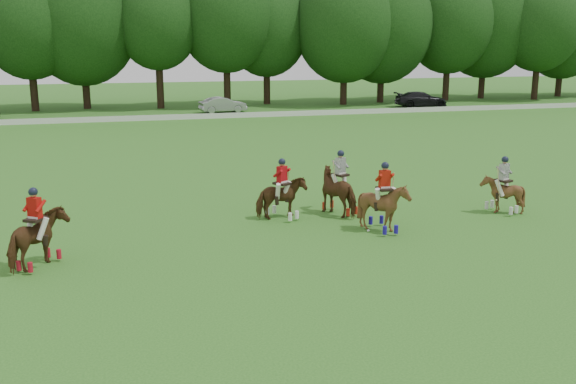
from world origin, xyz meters
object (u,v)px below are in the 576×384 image
object	(u,v)px
polo_red_c	(384,206)
polo_ball	(368,231)
car_mid	(223,105)
polo_red_b	(282,198)
polo_stripe_a	(340,191)
car_right	(421,99)
polo_stripe_b	(502,193)
polo_red_a	(37,239)

from	to	relation	value
polo_red_c	polo_ball	distance (m)	0.99
car_mid	polo_red_b	xyz separation A→B (m)	(-4.12, -36.65, 0.09)
polo_red_b	polo_stripe_a	size ratio (longest dim) A/B	0.93
polo_red_b	polo_stripe_a	bearing A→B (deg)	3.00
car_right	polo_stripe_b	distance (m)	41.23
car_mid	polo_red_b	world-z (taller)	polo_red_b
polo_red_c	polo_ball	xyz separation A→B (m)	(-0.53, 0.02, -0.83)
car_mid	car_right	xyz separation A→B (m)	(20.03, 0.00, 0.04)
polo_stripe_a	polo_red_c	bearing A→B (deg)	-75.48
polo_red_c	polo_stripe_a	bearing A→B (deg)	104.52
polo_red_a	polo_red_c	world-z (taller)	polo_red_c
polo_red_a	polo_stripe_b	size ratio (longest dim) A/B	1.08
polo_red_c	polo_stripe_a	world-z (taller)	polo_stripe_a
polo_red_a	polo_stripe_b	xyz separation A→B (m)	(16.37, 1.75, -0.09)
polo_red_a	polo_red_b	world-z (taller)	polo_red_a
car_right	polo_red_a	size ratio (longest dim) A/B	2.21
car_mid	car_right	distance (m)	20.03
car_mid	polo_red_c	xyz separation A→B (m)	(-1.17, -39.08, 0.17)
polo_red_b	polo_stripe_b	bearing A→B (deg)	-9.62
car_right	polo_red_a	xyz separation A→B (m)	(-32.25, -39.80, 0.10)
polo_stripe_a	polo_ball	world-z (taller)	polo_stripe_a
polo_red_c	polo_stripe_a	size ratio (longest dim) A/B	0.99
polo_stripe_b	polo_ball	world-z (taller)	polo_stripe_b
polo_red_c	polo_stripe_b	xyz separation A→B (m)	(5.32, 1.03, -0.11)
car_mid	polo_ball	distance (m)	39.10
car_right	polo_stripe_b	bearing A→B (deg)	164.08
polo_stripe_b	car_mid	bearing A→B (deg)	96.23
polo_stripe_b	polo_ball	xyz separation A→B (m)	(-5.84, -1.01, -0.73)
car_mid	polo_ball	bearing A→B (deg)	169.72
car_right	polo_red_b	xyz separation A→B (m)	(-24.15, -36.65, 0.05)
polo_stripe_a	polo_ball	distance (m)	2.67
car_right	polo_red_b	size ratio (longest dim) A/B	2.31
polo_red_a	polo_red_c	xyz separation A→B (m)	(11.05, 0.72, 0.02)
polo_red_c	car_mid	bearing A→B (deg)	88.29
car_right	polo_stripe_a	xyz separation A→B (m)	(-21.85, -36.53, 0.14)
polo_red_b	polo_ball	world-z (taller)	polo_red_b
car_mid	polo_stripe_a	distance (m)	36.58
polo_stripe_a	polo_stripe_b	size ratio (longest dim) A/B	1.12
polo_red_b	polo_red_a	bearing A→B (deg)	-158.76
polo_red_a	polo_stripe_a	world-z (taller)	polo_stripe_a
polo_red_a	polo_ball	world-z (taller)	polo_red_a
polo_red_a	polo_red_b	distance (m)	8.69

